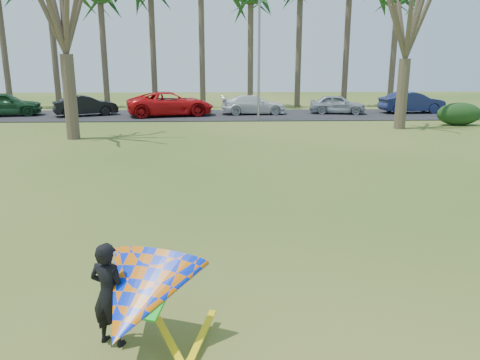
{
  "coord_description": "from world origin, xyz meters",
  "views": [
    {
      "loc": [
        -0.43,
        -8.96,
        3.93
      ],
      "look_at": [
        0.0,
        2.0,
        1.1
      ],
      "focal_mm": 35.0,
      "sensor_mm": 36.0,
      "label": 1
    }
  ],
  "objects_px": {
    "streetlight": "(261,51)",
    "car_4": "(337,104)",
    "bare_tree_right": "(409,10)",
    "car_5": "(412,102)",
    "car_1": "(85,106)",
    "car_3": "(253,105)",
    "car_2": "(170,104)",
    "kite_flyer": "(136,297)",
    "car_0": "(4,104)"
  },
  "relations": [
    {
      "from": "streetlight",
      "to": "car_4",
      "type": "bearing_deg",
      "value": 29.82
    },
    {
      "from": "bare_tree_right",
      "to": "car_5",
      "type": "relative_size",
      "value": 1.96
    },
    {
      "from": "streetlight",
      "to": "car_1",
      "type": "distance_m",
      "value": 13.09
    },
    {
      "from": "car_1",
      "to": "car_5",
      "type": "bearing_deg",
      "value": -112.58
    },
    {
      "from": "streetlight",
      "to": "car_3",
      "type": "xyz_separation_m",
      "value": [
        -0.27,
        3.36,
        -3.72
      ]
    },
    {
      "from": "bare_tree_right",
      "to": "streetlight",
      "type": "xyz_separation_m",
      "value": [
        -7.84,
        4.0,
        -2.1
      ]
    },
    {
      "from": "car_2",
      "to": "car_5",
      "type": "bearing_deg",
      "value": -100.05
    },
    {
      "from": "streetlight",
      "to": "kite_flyer",
      "type": "distance_m",
      "value": 25.76
    },
    {
      "from": "car_3",
      "to": "streetlight",
      "type": "bearing_deg",
      "value": -178.43
    },
    {
      "from": "streetlight",
      "to": "car_2",
      "type": "xyz_separation_m",
      "value": [
        -6.21,
        2.55,
        -3.56
      ]
    },
    {
      "from": "car_3",
      "to": "car_2",
      "type": "bearing_deg",
      "value": 94.71
    },
    {
      "from": "bare_tree_right",
      "to": "car_5",
      "type": "distance_m",
      "value": 10.3
    },
    {
      "from": "car_1",
      "to": "car_5",
      "type": "xyz_separation_m",
      "value": [
        23.85,
        0.86,
        0.06
      ]
    },
    {
      "from": "streetlight",
      "to": "kite_flyer",
      "type": "bearing_deg",
      "value": -98.5
    },
    {
      "from": "car_1",
      "to": "car_4",
      "type": "relative_size",
      "value": 1.07
    },
    {
      "from": "car_4",
      "to": "car_5",
      "type": "xyz_separation_m",
      "value": [
        5.68,
        0.28,
        0.09
      ]
    },
    {
      "from": "car_1",
      "to": "car_5",
      "type": "relative_size",
      "value": 0.92
    },
    {
      "from": "kite_flyer",
      "to": "car_4",
      "type": "bearing_deg",
      "value": 71.29
    },
    {
      "from": "streetlight",
      "to": "car_1",
      "type": "xyz_separation_m",
      "value": [
        -12.24,
        2.82,
        -3.69
      ]
    },
    {
      "from": "bare_tree_right",
      "to": "car_1",
      "type": "xyz_separation_m",
      "value": [
        -20.08,
        6.82,
        -5.79
      ]
    },
    {
      "from": "car_0",
      "to": "car_4",
      "type": "height_order",
      "value": "car_0"
    },
    {
      "from": "car_2",
      "to": "car_3",
      "type": "distance_m",
      "value": 6.0
    },
    {
      "from": "bare_tree_right",
      "to": "kite_flyer",
      "type": "xyz_separation_m",
      "value": [
        -11.61,
        -21.23,
        -5.73
      ]
    },
    {
      "from": "car_3",
      "to": "car_5",
      "type": "height_order",
      "value": "car_5"
    },
    {
      "from": "bare_tree_right",
      "to": "car_2",
      "type": "height_order",
      "value": "bare_tree_right"
    },
    {
      "from": "bare_tree_right",
      "to": "car_0",
      "type": "xyz_separation_m",
      "value": [
        -25.77,
        6.87,
        -5.66
      ]
    },
    {
      "from": "bare_tree_right",
      "to": "car_4",
      "type": "height_order",
      "value": "bare_tree_right"
    },
    {
      "from": "car_5",
      "to": "kite_flyer",
      "type": "distance_m",
      "value": 32.74
    },
    {
      "from": "bare_tree_right",
      "to": "car_3",
      "type": "relative_size",
      "value": 1.95
    },
    {
      "from": "streetlight",
      "to": "car_3",
      "type": "distance_m",
      "value": 5.02
    },
    {
      "from": "bare_tree_right",
      "to": "car_2",
      "type": "xyz_separation_m",
      "value": [
        -14.05,
        6.55,
        -5.67
      ]
    },
    {
      "from": "car_1",
      "to": "streetlight",
      "type": "bearing_deg",
      "value": -127.61
    },
    {
      "from": "car_0",
      "to": "car_2",
      "type": "xyz_separation_m",
      "value": [
        11.71,
        -0.32,
        -0.01
      ]
    },
    {
      "from": "car_2",
      "to": "car_4",
      "type": "height_order",
      "value": "car_2"
    },
    {
      "from": "car_2",
      "to": "car_5",
      "type": "relative_size",
      "value": 1.28
    },
    {
      "from": "streetlight",
      "to": "car_1",
      "type": "bearing_deg",
      "value": 167.02
    },
    {
      "from": "car_4",
      "to": "kite_flyer",
      "type": "relative_size",
      "value": 1.7
    },
    {
      "from": "streetlight",
      "to": "car_5",
      "type": "relative_size",
      "value": 1.7
    },
    {
      "from": "car_3",
      "to": "car_5",
      "type": "distance_m",
      "value": 11.89
    },
    {
      "from": "streetlight",
      "to": "car_2",
      "type": "relative_size",
      "value": 1.32
    },
    {
      "from": "car_5",
      "to": "car_1",
      "type": "bearing_deg",
      "value": 87.33
    },
    {
      "from": "car_0",
      "to": "kite_flyer",
      "type": "distance_m",
      "value": 31.46
    },
    {
      "from": "car_5",
      "to": "kite_flyer",
      "type": "xyz_separation_m",
      "value": [
        -15.38,
        -28.9,
        0.0
      ]
    },
    {
      "from": "bare_tree_right",
      "to": "car_5",
      "type": "xyz_separation_m",
      "value": [
        3.77,
        7.68,
        -5.73
      ]
    },
    {
      "from": "bare_tree_right",
      "to": "car_2",
      "type": "relative_size",
      "value": 1.52
    },
    {
      "from": "car_2",
      "to": "kite_flyer",
      "type": "height_order",
      "value": "kite_flyer"
    },
    {
      "from": "car_2",
      "to": "car_3",
      "type": "height_order",
      "value": "car_2"
    },
    {
      "from": "car_1",
      "to": "car_5",
      "type": "distance_m",
      "value": 23.87
    },
    {
      "from": "streetlight",
      "to": "car_3",
      "type": "relative_size",
      "value": 1.69
    },
    {
      "from": "car_2",
      "to": "car_5",
      "type": "distance_m",
      "value": 17.86
    }
  ]
}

